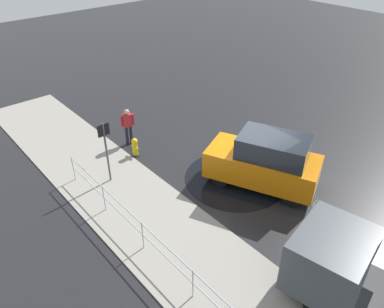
% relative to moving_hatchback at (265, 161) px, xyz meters
% --- Properties ---
extents(ground_plane, '(60.00, 60.00, 0.00)m').
position_rel_moving_hatchback_xyz_m(ground_plane, '(0.70, 0.00, -1.03)').
color(ground_plane, black).
extents(kerb_strip, '(24.00, 3.20, 0.04)m').
position_rel_moving_hatchback_xyz_m(kerb_strip, '(0.70, 4.20, -1.01)').
color(kerb_strip, gray).
rests_on(kerb_strip, ground).
extents(moving_hatchback, '(4.25, 3.13, 2.06)m').
position_rel_moving_hatchback_xyz_m(moving_hatchback, '(0.00, 0.00, 0.00)').
color(moving_hatchback, orange).
rests_on(moving_hatchback, ground).
extents(fire_hydrant, '(0.42, 0.31, 0.80)m').
position_rel_moving_hatchback_xyz_m(fire_hydrant, '(4.65, 2.42, -0.63)').
color(fire_hydrant, gold).
rests_on(fire_hydrant, ground).
extents(pedestrian, '(0.34, 0.54, 1.62)m').
position_rel_moving_hatchback_xyz_m(pedestrian, '(5.61, 2.08, -0.07)').
color(pedestrian, '#B2262D').
rests_on(pedestrian, ground).
extents(metal_railing, '(8.89, 0.04, 1.05)m').
position_rel_moving_hatchback_xyz_m(metal_railing, '(0.28, 5.04, -0.30)').
color(metal_railing, '#B7BABF').
rests_on(metal_railing, ground).
extents(sign_post, '(0.07, 0.44, 2.40)m').
position_rel_moving_hatchback_xyz_m(sign_post, '(3.83, 4.07, 0.55)').
color(sign_post, '#4C4C51').
rests_on(sign_post, ground).
extents(puddle_patch, '(3.79, 3.79, 0.01)m').
position_rel_moving_hatchback_xyz_m(puddle_patch, '(0.89, 0.48, -1.02)').
color(puddle_patch, black).
rests_on(puddle_patch, ground).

